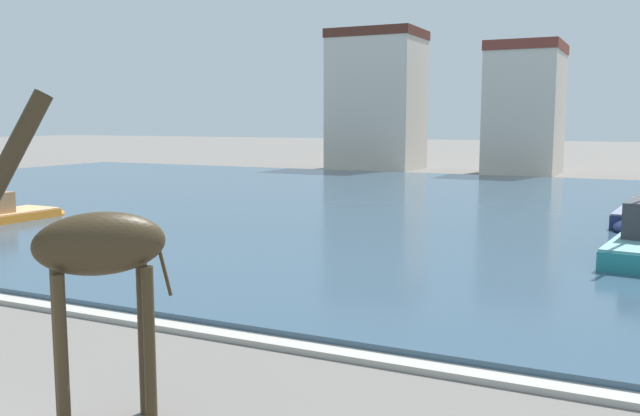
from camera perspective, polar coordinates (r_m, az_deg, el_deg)
harbor_water at (r=33.64m, az=11.43°, el=-0.21°), size 83.37×41.30×0.25m
quay_edge_coping at (r=14.76m, az=-9.68°, el=-10.04°), size 83.37×0.50×0.12m
giraffe_statue at (r=10.17m, az=-18.58°, el=-3.42°), size 2.19×2.51×5.11m
sailboat_orange at (r=31.63m, az=-24.93°, el=-0.52°), size 2.20×6.05×7.77m
townhouse_narrow_midrow at (r=62.98m, az=4.73°, el=8.89°), size 7.84×6.34×12.40m
townhouse_wide_warehouse at (r=59.69m, az=16.62°, el=7.87°), size 5.73×7.38×10.66m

